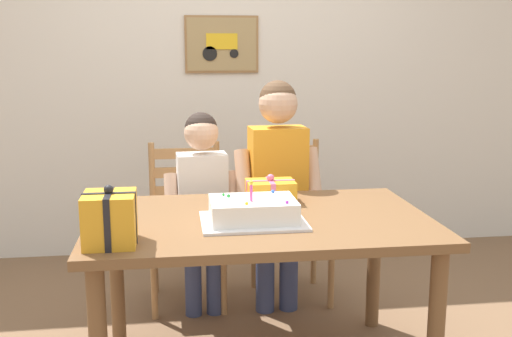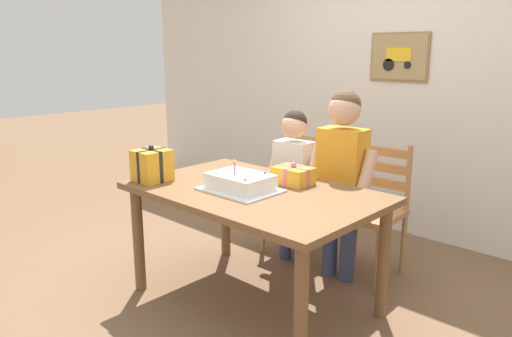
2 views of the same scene
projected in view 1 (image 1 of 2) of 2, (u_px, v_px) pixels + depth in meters
name	position (u px, v px, depth m)	size (l,w,h in m)	color
back_wall	(224.00, 71.00, 4.31)	(6.40, 0.11, 2.60)	silver
dining_table	(260.00, 237.00, 2.69)	(1.49, 0.94, 0.73)	brown
birthday_cake	(253.00, 212.00, 2.59)	(0.44, 0.34, 0.19)	silver
gift_box_red_large	(271.00, 191.00, 2.93)	(0.23, 0.17, 0.14)	gold
gift_box_beside_cake	(110.00, 219.00, 2.29)	(0.20, 0.21, 0.23)	gold
chair_left	(187.00, 223.00, 3.52)	(0.43, 0.43, 0.92)	#A87A4C
chair_right	(290.00, 219.00, 3.60)	(0.43, 0.43, 0.92)	#A87A4C
child_older	(278.00, 174.00, 3.32)	(0.48, 0.27, 1.29)	#38426B
child_younger	(202.00, 195.00, 3.28)	(0.42, 0.24, 1.13)	#38426B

